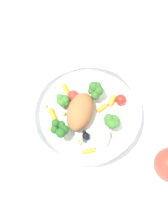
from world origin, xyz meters
name	(u,v)px	position (x,y,z in m)	size (l,w,h in m)	color
ground_plane	(79,120)	(0.00, 0.00, 0.00)	(2.40, 2.40, 0.00)	white
food_container	(85,113)	(0.01, -0.01, 0.03)	(0.25, 0.25, 0.07)	white
folded_napkin	(8,59)	(0.03, 0.23, 0.00)	(0.15, 0.10, 0.01)	silver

